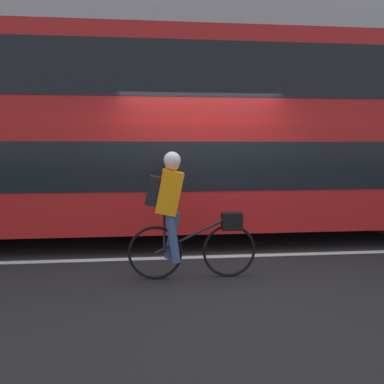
# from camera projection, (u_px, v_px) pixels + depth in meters

# --- Properties ---
(ground_plane) EXTENTS (80.00, 80.00, 0.00)m
(ground_plane) POSITION_uv_depth(u_px,v_px,m) (203.00, 257.00, 5.74)
(ground_plane) COLOR #232326
(road_center_line) EXTENTS (50.00, 0.14, 0.01)m
(road_center_line) POSITION_uv_depth(u_px,v_px,m) (203.00, 257.00, 5.76)
(road_center_line) COLOR silver
(road_center_line) RESTS_ON ground_plane
(sidewalk_curb) EXTENTS (60.00, 2.48, 0.13)m
(sidewalk_curb) POSITION_uv_depth(u_px,v_px,m) (181.00, 204.00, 10.69)
(sidewalk_curb) COLOR gray
(sidewalk_curb) RESTS_ON ground_plane
(building_facade) EXTENTS (60.00, 0.30, 7.76)m
(building_facade) POSITION_uv_depth(u_px,v_px,m) (177.00, 75.00, 11.60)
(building_facade) COLOR #9E9EA3
(building_facade) RESTS_ON ground_plane
(bus) EXTENTS (11.84, 2.44, 3.52)m
(bus) POSITION_uv_depth(u_px,v_px,m) (195.00, 131.00, 6.84)
(bus) COLOR black
(bus) RESTS_ON ground_plane
(cyclist_on_bike) EXTENTS (1.65, 0.32, 1.63)m
(cyclist_on_bike) POSITION_uv_depth(u_px,v_px,m) (179.00, 211.00, 4.73)
(cyclist_on_bike) COLOR black
(cyclist_on_bike) RESTS_ON ground_plane
(street_sign_post) EXTENTS (0.36, 0.09, 2.47)m
(street_sign_post) POSITION_uv_depth(u_px,v_px,m) (47.00, 153.00, 10.03)
(street_sign_post) COLOR #59595B
(street_sign_post) RESTS_ON sidewalk_curb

